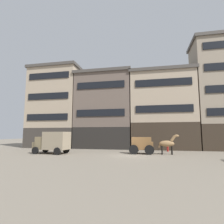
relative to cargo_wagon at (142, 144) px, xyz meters
name	(u,v)px	position (x,y,z in m)	size (l,w,h in m)	color
ground_plane	(130,156)	(-1.22, -2.00, -1.15)	(120.00, 120.00, 0.00)	slate
building_far_left	(56,107)	(-15.79, 8.00, 6.17)	(9.32, 6.30, 14.55)	#38332D
building_center_left	(105,110)	(-6.60, 8.00, 5.33)	(9.75, 6.30, 12.88)	black
building_center_right	(162,110)	(3.05, 8.00, 5.14)	(10.26, 6.30, 12.49)	#33281E
cargo_wagon	(142,144)	(0.00, 0.00, 0.00)	(2.91, 1.52, 1.98)	brown
draft_horse	(168,143)	(2.95, 0.00, 0.12)	(2.34, 0.61, 2.30)	#937047
delivery_truck_near	(52,142)	(-10.66, -1.89, 0.28)	(4.49, 2.47, 2.62)	#7A6B4C
fire_hydrant_curbside	(168,148)	(3.28, 3.72, -0.72)	(0.24, 0.24, 0.83)	maroon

